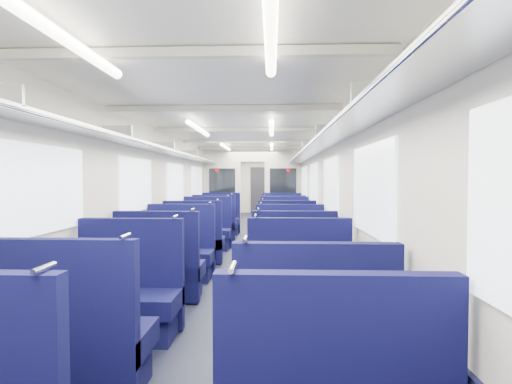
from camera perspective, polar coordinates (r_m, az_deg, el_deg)
name	(u,v)px	position (r m, az deg, el deg)	size (l,w,h in m)	color
floor	(246,248)	(8.68, -1.44, -8.07)	(2.80, 18.00, 0.01)	black
ceiling	(246,139)	(8.59, -1.45, 7.55)	(2.80, 18.00, 0.01)	silver
wall_left	(181,194)	(8.76, -10.62, -0.28)	(0.02, 18.00, 2.35)	beige
dado_left	(182,232)	(8.83, -10.49, -5.64)	(0.03, 17.90, 0.70)	#0F0F33
wall_right	(311,194)	(8.58, 7.92, -0.31)	(0.02, 18.00, 2.35)	beige
dado_right	(310,233)	(8.65, 7.80, -5.78)	(0.03, 17.90, 0.70)	#0F0F33
wall_far	(259,186)	(17.55, 0.47, 0.86)	(2.80, 0.02, 2.35)	beige
luggage_rack_left	(190,157)	(8.73, -9.45, 4.96)	(0.36, 17.40, 0.18)	#B2B5BA
luggage_rack_right	(303,157)	(8.57, 6.70, 5.03)	(0.36, 17.40, 0.18)	#B2B5BA
windows	(244,183)	(8.10, -1.66, 1.30)	(2.78, 15.60, 0.75)	white
ceiling_fittings	(245,141)	(8.33, -1.57, 7.31)	(2.70, 16.06, 0.11)	beige
end_door	(259,190)	(17.49, 0.46, 0.29)	(0.75, 0.06, 2.00)	black
bulkhead	(253,188)	(11.49, -0.49, 0.57)	(2.80, 0.10, 2.35)	beige
seat_4	(72,345)	(3.23, -24.83, -19.27)	(1.03, 0.57, 1.15)	#0C0E3E
seat_5	(313,356)	(2.84, 8.20, -22.14)	(1.03, 0.57, 1.15)	#0C0E3E
seat_6	(127,299)	(4.14, -17.99, -14.41)	(1.03, 0.57, 1.15)	#0C0E3E
seat_7	(300,298)	(4.00, 6.31, -14.89)	(1.03, 0.57, 1.15)	#0C0E3E
seat_8	(160,272)	(5.19, -13.54, -11.01)	(1.03, 0.57, 1.15)	#0C0E3E
seat_9	(294,271)	(5.09, 5.40, -11.20)	(1.03, 0.57, 1.15)	#0C0E3E
seat_10	(179,255)	(6.17, -10.88, -8.90)	(1.03, 0.57, 1.15)	#0C0E3E
seat_11	(290,256)	(6.02, 4.90, -9.15)	(1.03, 0.57, 1.15)	#0C0E3E
seat_12	(194,243)	(7.27, -8.81, -7.23)	(1.03, 0.57, 1.15)	#0C0E3E
seat_13	(287,242)	(7.35, 4.42, -7.11)	(1.03, 0.57, 1.15)	#0C0E3E
seat_14	(207,233)	(8.59, -7.06, -5.80)	(1.03, 0.57, 1.15)	#0C0E3E
seat_15	(285,233)	(8.50, 4.13, -5.87)	(1.03, 0.57, 1.15)	#0C0E3E
seat_16	(215,226)	(9.74, -5.93, -4.87)	(1.03, 0.57, 1.15)	#0C0E3E
seat_17	(283,227)	(9.47, 3.94, -5.07)	(1.03, 0.57, 1.15)	#0C0E3E
seat_18	(221,221)	(10.86, -5.08, -4.17)	(1.03, 0.57, 1.15)	#0C0E3E
seat_19	(282,222)	(10.62, 3.76, -4.30)	(1.03, 0.57, 1.15)	#0C0E3E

